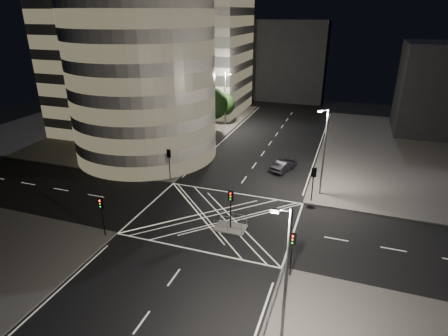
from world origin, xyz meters
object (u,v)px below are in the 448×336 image
at_px(traffic_signal_fl, 169,159).
at_px(street_lamp_left_far, 225,99).
at_px(street_lamp_left_near, 181,127).
at_px(traffic_signal_nl, 102,210).
at_px(traffic_signal_fr, 313,178).
at_px(traffic_signal_nr, 292,246).
at_px(street_lamp_right_near, 285,278).
at_px(central_island, 231,228).
at_px(traffic_signal_island, 231,202).
at_px(street_lamp_right_far, 324,150).
at_px(sedan, 284,165).

bearing_deg(traffic_signal_fl, street_lamp_left_far, 91.57).
bearing_deg(street_lamp_left_far, street_lamp_left_near, -90.00).
height_order(traffic_signal_nl, traffic_signal_fr, same).
xyz_separation_m(traffic_signal_fl, traffic_signal_nr, (17.60, -13.60, 0.00)).
bearing_deg(street_lamp_right_near, central_island, 120.75).
bearing_deg(central_island, street_lamp_left_near, 130.27).
xyz_separation_m(traffic_signal_nr, street_lamp_right_near, (0.64, -7.20, 2.63)).
height_order(traffic_signal_island, street_lamp_right_far, street_lamp_right_far).
distance_m(central_island, traffic_signal_island, 2.84).
bearing_deg(traffic_signal_fl, street_lamp_right_near, -48.76).
relative_size(traffic_signal_nr, traffic_signal_island, 1.00).
bearing_deg(street_lamp_right_near, traffic_signal_island, 120.75).
relative_size(traffic_signal_island, sedan, 0.87).
height_order(traffic_signal_fl, street_lamp_right_near, street_lamp_right_near).
bearing_deg(traffic_signal_fl, traffic_signal_island, -37.54).
height_order(traffic_signal_fr, traffic_signal_island, same).
bearing_deg(street_lamp_left_near, central_island, -49.73).
xyz_separation_m(traffic_signal_nr, street_lamp_left_near, (-18.24, 18.80, 2.63)).
relative_size(street_lamp_left_near, street_lamp_left_far, 1.00).
height_order(traffic_signal_fl, street_lamp_right_far, street_lamp_right_far).
relative_size(traffic_signal_nl, traffic_signal_fr, 1.00).
bearing_deg(street_lamp_left_far, central_island, -70.05).
height_order(traffic_signal_fr, street_lamp_right_near, street_lamp_right_near).
relative_size(street_lamp_left_near, street_lamp_right_near, 1.00).
bearing_deg(street_lamp_right_far, traffic_signal_island, -125.30).
bearing_deg(traffic_signal_fr, central_island, -129.33).
bearing_deg(traffic_signal_fr, traffic_signal_nl, -142.31).
bearing_deg(street_lamp_right_near, traffic_signal_nl, 158.45).
height_order(traffic_signal_nr, traffic_signal_island, same).
distance_m(traffic_signal_fr, traffic_signal_island, 10.73).
xyz_separation_m(street_lamp_right_far, sedan, (-5.26, 5.60, -4.78)).
xyz_separation_m(street_lamp_left_far, sedan, (13.61, -15.40, -4.78)).
bearing_deg(street_lamp_right_far, traffic_signal_nr, -92.30).
height_order(traffic_signal_nl, street_lamp_right_near, street_lamp_right_near).
bearing_deg(traffic_signal_nr, traffic_signal_fr, 90.00).
height_order(traffic_signal_nr, street_lamp_left_far, street_lamp_left_far).
relative_size(street_lamp_right_far, street_lamp_right_near, 1.00).
distance_m(traffic_signal_island, street_lamp_right_near, 14.78).
bearing_deg(traffic_signal_nr, street_lamp_right_near, -84.96).
relative_size(central_island, traffic_signal_nr, 0.75).
xyz_separation_m(central_island, traffic_signal_fl, (-10.80, 8.30, 2.84)).
height_order(central_island, sedan, sedan).
height_order(street_lamp_left_near, street_lamp_right_far, same).
relative_size(traffic_signal_nr, street_lamp_right_near, 0.40).
relative_size(street_lamp_left_far, street_lamp_right_near, 1.00).
distance_m(traffic_signal_fr, traffic_signal_nr, 13.60).
bearing_deg(street_lamp_left_near, street_lamp_left_far, 90.00).
distance_m(traffic_signal_fl, traffic_signal_island, 13.62).
height_order(traffic_signal_nl, street_lamp_right_far, street_lamp_right_far).
height_order(traffic_signal_nr, street_lamp_left_near, street_lamp_left_near).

